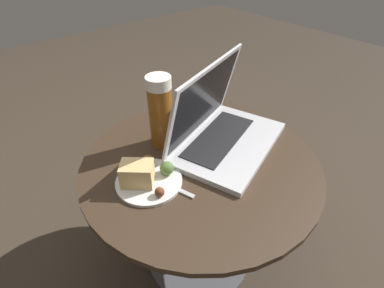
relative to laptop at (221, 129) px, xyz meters
name	(u,v)px	position (x,y,z in m)	size (l,w,h in m)	color
ground_plane	(198,254)	(-0.11, -0.03, -0.54)	(6.00, 6.00, 0.00)	#382D23
table	(200,190)	(-0.11, -0.03, -0.18)	(0.71, 0.71, 0.49)	#515156
laptop	(221,129)	(0.00, 0.00, 0.00)	(0.44, 0.36, 0.26)	silver
beer_glass	(161,112)	(-0.14, 0.12, 0.06)	(0.07, 0.07, 0.23)	brown
snack_plate	(146,176)	(-0.28, 0.00, -0.03)	(0.18, 0.18, 0.07)	silver
fork	(160,181)	(-0.25, -0.02, -0.05)	(0.08, 0.19, 0.01)	#B2B2B7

